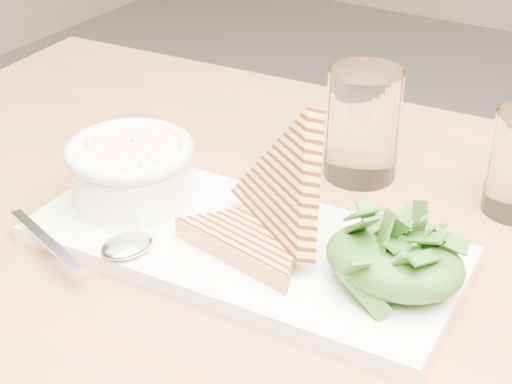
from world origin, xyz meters
The scene contains 13 objects.
table_top centered at (-0.24, 0.09, 0.71)m, with size 1.25×0.84×0.04m, color brown.
table_leg_bl centered at (-0.81, 0.46, 0.35)m, with size 0.06×0.06×0.69m, color brown.
platter centered at (-0.38, 0.13, 0.74)m, with size 0.37×0.17×0.02m, color white.
soup_bowl centered at (-0.50, 0.13, 0.77)m, with size 0.11×0.11×0.04m, color white.
soup centered at (-0.50, 0.13, 0.79)m, with size 0.09×0.09×0.01m, color beige.
bowl_rim centered at (-0.50, 0.13, 0.80)m, with size 0.12×0.12×0.01m, color white.
sandwich_flat centered at (-0.36, 0.13, 0.76)m, with size 0.14×0.14×0.02m, color #C78944, non-canonical shape.
sandwich_lean centered at (-0.35, 0.15, 0.79)m, with size 0.14×0.14×0.08m, color #C78944, non-canonical shape.
salad_base centered at (-0.25, 0.14, 0.77)m, with size 0.11×0.09×0.04m, color #16400D.
arugula_pile centered at (-0.25, 0.14, 0.77)m, with size 0.11×0.10×0.05m, color #336220, non-canonical shape.
spoon_bowl centered at (-0.45, 0.06, 0.75)m, with size 0.03×0.05×0.01m, color silver.
spoon_handle centered at (-0.52, 0.04, 0.75)m, with size 0.12×0.01×0.00m, color silver.
glass_near centered at (-0.35, 0.31, 0.79)m, with size 0.07×0.07×0.11m, color white.
Camera 1 is at (-0.08, -0.34, 1.12)m, focal length 55.00 mm.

